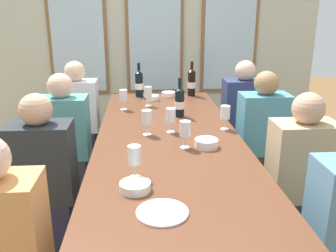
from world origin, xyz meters
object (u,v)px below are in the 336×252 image
(seated_person_3, at_px, (242,121))
(seated_person_6, at_px, (66,147))
(wine_glass_2, at_px, (123,96))
(wine_bottle_0, at_px, (180,102))
(seated_person_7, at_px, (261,143))
(dining_table, at_px, (169,144))
(wine_glass_5, at_px, (147,118))
(tasting_bowl_1, at_px, (168,94))
(tasting_bowl_2, at_px, (153,98))
(wine_glass_1, at_px, (225,113))
(tasting_bowl_3, at_px, (206,143))
(seated_person_0, at_px, (45,187))
(wine_glass_4, at_px, (148,93))
(seated_person_2, at_px, (79,122))
(wine_bottle_2, at_px, (192,82))
(wine_glass_6, at_px, (134,156))
(wine_glass_0, at_px, (171,116))
(wine_glass_3, at_px, (185,130))
(seated_person_1, at_px, (299,185))
(white_plate_0, at_px, (162,212))
(wine_bottle_1, at_px, (139,84))
(tasting_bowl_0, at_px, (135,187))

(seated_person_3, height_order, seated_person_6, same)
(wine_glass_2, height_order, seated_person_6, seated_person_6)
(wine_bottle_0, distance_m, seated_person_7, 0.75)
(dining_table, height_order, wine_glass_5, wine_glass_5)
(wine_glass_5, height_order, seated_person_3, seated_person_3)
(tasting_bowl_1, relative_size, seated_person_7, 0.12)
(tasting_bowl_2, bearing_deg, dining_table, -85.60)
(seated_person_6, bearing_deg, wine_glass_1, -13.24)
(tasting_bowl_2, height_order, seated_person_6, seated_person_6)
(tasting_bowl_1, distance_m, tasting_bowl_2, 0.21)
(tasting_bowl_3, relative_size, seated_person_0, 0.13)
(tasting_bowl_1, relative_size, wine_glass_4, 0.77)
(seated_person_2, distance_m, seated_person_7, 1.70)
(wine_bottle_2, bearing_deg, wine_glass_6, -106.42)
(wine_glass_0, bearing_deg, wine_glass_1, 5.55)
(tasting_bowl_2, xyz_separation_m, wine_glass_5, (-0.07, -0.98, 0.09))
(wine_glass_3, relative_size, seated_person_6, 0.16)
(wine_glass_0, bearing_deg, wine_glass_4, 100.90)
(wine_glass_3, distance_m, seated_person_7, 0.99)
(tasting_bowl_3, height_order, wine_glass_1, wine_glass_1)
(dining_table, xyz_separation_m, wine_glass_3, (0.08, -0.24, 0.18))
(seated_person_1, distance_m, seated_person_2, 2.11)
(wine_glass_1, bearing_deg, tasting_bowl_3, -119.17)
(wine_glass_0, relative_size, seated_person_1, 0.16)
(wine_glass_2, height_order, seated_person_7, seated_person_7)
(dining_table, distance_m, wine_glass_2, 0.78)
(dining_table, bearing_deg, seated_person_0, -159.85)
(wine_glass_3, bearing_deg, seated_person_7, 41.01)
(dining_table, relative_size, white_plate_0, 11.79)
(wine_bottle_1, distance_m, seated_person_7, 1.31)
(dining_table, relative_size, wine_bottle_2, 7.89)
(seated_person_3, distance_m, seated_person_7, 0.59)
(wine_glass_0, xyz_separation_m, seated_person_7, (0.76, 0.30, -0.33))
(tasting_bowl_1, distance_m, wine_glass_5, 1.15)
(wine_bottle_0, height_order, wine_glass_5, wine_bottle_0)
(seated_person_6, bearing_deg, tasting_bowl_3, -31.86)
(wine_glass_6, bearing_deg, wine_bottle_1, 89.40)
(dining_table, xyz_separation_m, tasting_bowl_3, (0.22, -0.24, 0.09))
(wine_glass_4, bearing_deg, white_plate_0, -89.32)
(wine_glass_5, relative_size, seated_person_6, 0.16)
(wine_glass_2, bearing_deg, wine_bottle_0, -27.03)
(wine_glass_4, bearing_deg, tasting_bowl_0, -93.49)
(wine_glass_6, bearing_deg, seated_person_2, 108.62)
(wine_bottle_2, height_order, seated_person_7, seated_person_7)
(seated_person_0, bearing_deg, tasting_bowl_0, -41.18)
(dining_table, height_order, white_plate_0, white_plate_0)
(wine_glass_5, relative_size, seated_person_7, 0.16)
(tasting_bowl_0, relative_size, tasting_bowl_1, 1.12)
(tasting_bowl_2, distance_m, wine_glass_5, 0.99)
(seated_person_1, bearing_deg, wine_bottle_0, 128.74)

